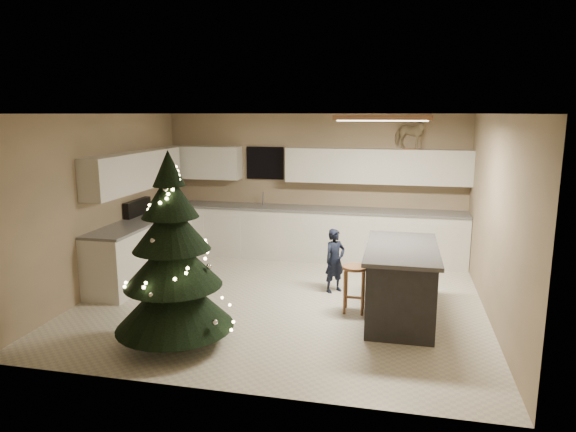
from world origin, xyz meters
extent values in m
plane|color=beige|center=(0.00, 0.00, 0.00)|extent=(5.50, 5.50, 0.00)
cube|color=tan|center=(0.00, 2.50, 1.30)|extent=(5.50, 0.02, 2.60)
cube|color=tan|center=(0.00, -2.50, 1.30)|extent=(5.50, 0.02, 2.60)
cube|color=tan|center=(-2.75, 0.00, 1.30)|extent=(0.02, 5.00, 2.60)
cube|color=tan|center=(2.75, 0.00, 1.30)|extent=(0.02, 5.00, 2.60)
cube|color=silver|center=(0.00, 0.00, 2.60)|extent=(5.50, 5.00, 0.02)
cube|color=brown|center=(1.30, 0.10, 2.55)|extent=(1.25, 0.32, 0.06)
cube|color=white|center=(1.30, 0.10, 2.52)|extent=(1.15, 0.24, 0.02)
cube|color=silver|center=(0.00, 2.20, 0.45)|extent=(5.48, 0.60, 0.90)
cube|color=silver|center=(-2.45, 0.60, 0.45)|extent=(0.60, 2.60, 0.90)
cube|color=slate|center=(0.00, 2.19, 0.92)|extent=(5.48, 0.62, 0.04)
cube|color=slate|center=(-2.44, 0.60, 0.92)|extent=(0.62, 2.60, 0.04)
cube|color=silver|center=(-2.05, 2.33, 1.70)|extent=(1.40, 0.35, 0.60)
cube|color=silver|center=(1.15, 2.33, 1.70)|extent=(3.20, 0.35, 0.60)
cube|color=silver|center=(-2.58, 0.72, 1.70)|extent=(0.35, 2.60, 0.60)
cube|color=black|center=(-0.90, 2.47, 1.70)|extent=(0.70, 0.04, 0.60)
cube|color=#99999E|center=(-0.90, 2.20, 0.90)|extent=(0.55, 0.40, 0.06)
cylinder|color=#99999E|center=(-0.90, 2.30, 1.06)|extent=(0.03, 0.03, 0.24)
cube|color=black|center=(-2.43, 0.90, 0.45)|extent=(0.64, 0.75, 0.90)
cube|color=black|center=(-2.68, 0.90, 1.05)|extent=(0.10, 0.75, 0.30)
cube|color=black|center=(1.62, -0.30, 0.45)|extent=(0.80, 1.60, 0.90)
cube|color=#252529|center=(1.62, -0.30, 0.93)|extent=(0.90, 1.70, 0.05)
cylinder|color=brown|center=(1.02, -0.21, 0.61)|extent=(0.33, 0.33, 0.04)
cylinder|color=brown|center=(0.91, -0.33, 0.30)|extent=(0.03, 0.03, 0.59)
cylinder|color=brown|center=(1.14, -0.33, 0.30)|extent=(0.03, 0.03, 0.59)
cylinder|color=brown|center=(0.91, -0.09, 0.30)|extent=(0.03, 0.03, 0.59)
cylinder|color=brown|center=(1.14, -0.09, 0.30)|extent=(0.03, 0.03, 0.59)
cube|color=brown|center=(1.02, -0.21, 0.19)|extent=(0.25, 0.03, 0.03)
cylinder|color=#3F2816|center=(-0.90, -1.60, 0.15)|extent=(0.12, 0.12, 0.30)
cone|color=black|center=(-0.90, -1.60, 0.54)|extent=(1.34, 1.34, 0.69)
cone|color=black|center=(-0.90, -1.60, 0.99)|extent=(1.11, 1.11, 0.59)
cone|color=black|center=(-0.90, -1.60, 1.38)|extent=(0.87, 0.87, 0.54)
cone|color=black|center=(-0.90, -1.60, 1.73)|extent=(0.63, 0.63, 0.49)
cone|color=black|center=(-0.90, -1.60, 2.02)|extent=(0.36, 0.36, 0.39)
sphere|color=#FFD88C|center=(-0.20, -1.60, 0.25)|extent=(0.04, 0.04, 0.04)
sphere|color=#FFD88C|center=(-0.25, -1.38, 0.29)|extent=(0.04, 0.04, 0.04)
sphere|color=#FFD88C|center=(-0.37, -1.19, 0.34)|extent=(0.04, 0.04, 0.04)
sphere|color=#FFD88C|center=(-0.55, -1.05, 0.38)|extent=(0.04, 0.04, 0.04)
sphere|color=#FFD88C|center=(-0.75, -0.98, 0.43)|extent=(0.04, 0.04, 0.04)
sphere|color=#FFD88C|center=(-0.96, -0.98, 0.47)|extent=(0.04, 0.04, 0.04)
sphere|color=#FFD88C|center=(-1.15, -1.05, 0.51)|extent=(0.04, 0.04, 0.04)
sphere|color=#FFD88C|center=(-1.31, -1.17, 0.56)|extent=(0.04, 0.04, 0.04)
sphere|color=#FFD88C|center=(-1.41, -1.34, 0.60)|extent=(0.04, 0.04, 0.04)
sphere|color=#FFD88C|center=(-1.46, -1.52, 0.65)|extent=(0.04, 0.04, 0.04)
sphere|color=#FFD88C|center=(-1.44, -1.70, 0.69)|extent=(0.04, 0.04, 0.04)
sphere|color=#FFD88C|center=(-1.36, -1.87, 0.74)|extent=(0.04, 0.04, 0.04)
sphere|color=#FFD88C|center=(-1.24, -1.99, 0.78)|extent=(0.04, 0.04, 0.04)
sphere|color=#FFD88C|center=(-1.08, -2.06, 0.83)|extent=(0.04, 0.04, 0.04)
sphere|color=#FFD88C|center=(-0.92, -2.08, 0.87)|extent=(0.04, 0.04, 0.04)
sphere|color=#FFD88C|center=(-0.77, -2.05, 0.92)|extent=(0.04, 0.04, 0.04)
sphere|color=#FFD88C|center=(-0.64, -1.97, 0.96)|extent=(0.04, 0.04, 0.04)
sphere|color=#FFD88C|center=(-0.54, -1.85, 1.01)|extent=(0.04, 0.04, 0.04)
sphere|color=#FFD88C|center=(-0.50, -1.72, 1.05)|extent=(0.04, 0.04, 0.04)
sphere|color=#FFD88C|center=(-0.49, -1.58, 1.10)|extent=(0.04, 0.04, 0.04)
sphere|color=#FFD88C|center=(-0.54, -1.45, 1.14)|extent=(0.04, 0.04, 0.04)
sphere|color=#FFD88C|center=(-0.62, -1.35, 1.18)|extent=(0.04, 0.04, 0.04)
sphere|color=#FFD88C|center=(-0.72, -1.29, 1.23)|extent=(0.04, 0.04, 0.04)
sphere|color=#FFD88C|center=(-0.84, -1.26, 1.27)|extent=(0.04, 0.04, 0.04)
sphere|color=#FFD88C|center=(-0.95, -1.27, 1.32)|extent=(0.04, 0.04, 0.04)
sphere|color=#FFD88C|center=(-1.04, -1.32, 1.36)|extent=(0.04, 0.04, 0.04)
sphere|color=#FFD88C|center=(-1.12, -1.40, 1.41)|extent=(0.04, 0.04, 0.04)
sphere|color=#FFD88C|center=(-1.16, -1.48, 1.45)|extent=(0.04, 0.04, 0.04)
sphere|color=#FFD88C|center=(-1.17, -1.58, 1.50)|extent=(0.04, 0.04, 0.04)
sphere|color=#FFD88C|center=(-1.14, -1.66, 1.54)|extent=(0.04, 0.04, 0.04)
sphere|color=#FFD88C|center=(-1.10, -1.73, 1.59)|extent=(0.04, 0.04, 0.04)
sphere|color=#FFD88C|center=(-1.04, -1.77, 1.63)|extent=(0.04, 0.04, 0.04)
sphere|color=#FFD88C|center=(-0.97, -1.79, 1.68)|extent=(0.04, 0.04, 0.04)
sphere|color=#FFD88C|center=(-0.90, -1.79, 1.72)|extent=(0.04, 0.04, 0.04)
sphere|color=#FFD88C|center=(-0.84, -1.76, 1.77)|extent=(0.04, 0.04, 0.04)
sphere|color=#FFD88C|center=(-0.80, -1.72, 1.81)|extent=(0.04, 0.04, 0.04)
sphere|color=#FFD88C|center=(-0.78, -1.68, 1.85)|extent=(0.04, 0.04, 0.04)
sphere|color=#FFD88C|center=(-0.78, -1.63, 1.90)|extent=(0.04, 0.04, 0.04)
sphere|color=#FFD88C|center=(-0.79, -1.59, 1.94)|extent=(0.04, 0.04, 0.04)
sphere|color=#FFD88C|center=(-0.81, -1.56, 1.99)|extent=(0.04, 0.04, 0.04)
sphere|color=#FFD88C|center=(-0.84, -1.54, 2.03)|extent=(0.04, 0.04, 0.04)
sphere|color=#FFD88C|center=(-0.87, -1.54, 2.08)|extent=(0.04, 0.04, 0.04)
sphere|color=silver|center=(-0.30, -1.60, 0.39)|extent=(0.07, 0.07, 0.07)
sphere|color=silver|center=(-1.22, -1.17, 0.56)|extent=(0.07, 0.07, 0.07)
sphere|color=silver|center=(-1.05, -2.05, 0.74)|extent=(0.07, 0.07, 0.07)
sphere|color=silver|center=(-0.51, -1.47, 0.92)|extent=(0.07, 0.07, 0.07)
sphere|color=silver|center=(-1.18, -1.40, 1.10)|extent=(0.07, 0.07, 0.07)
sphere|color=silver|center=(-0.90, -1.88, 1.27)|extent=(0.07, 0.07, 0.07)
sphere|color=silver|center=(-0.72, -1.47, 1.45)|extent=(0.07, 0.07, 0.07)
sphere|color=silver|center=(-1.05, -1.55, 1.63)|extent=(0.07, 0.07, 0.07)
sphere|color=silver|center=(-0.87, -1.69, 1.81)|extent=(0.07, 0.07, 0.07)
sphere|color=silver|center=(-0.88, -1.57, 1.98)|extent=(0.07, 0.07, 0.07)
imported|color=black|center=(0.67, 0.52, 0.48)|extent=(0.41, 0.40, 0.95)
cube|color=brown|center=(1.69, 2.29, 2.01)|extent=(0.24, 0.02, 0.02)
cube|color=brown|center=(1.69, 2.36, 2.01)|extent=(0.24, 0.02, 0.02)
imported|color=tan|center=(1.69, 2.33, 2.27)|extent=(0.66, 0.49, 0.51)
camera|label=1|loc=(1.55, -6.73, 2.61)|focal=32.00mm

